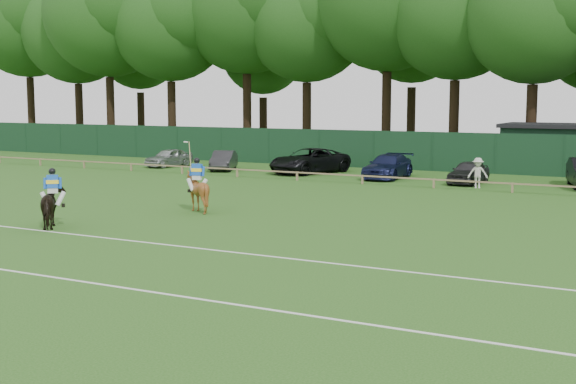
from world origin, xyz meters
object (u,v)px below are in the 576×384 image
Objects in this scene: horse_dark at (53,206)px; horse_chestnut at (197,192)px; sedan_grey at (224,161)px; spectator_left at (478,173)px; sedan_navy at (388,166)px; utility_shed at (572,148)px; sedan_silver at (169,158)px; suv_black at (309,161)px; hatch_grey at (469,172)px.

horse_chestnut is (2.32, 5.67, 0.04)m from horse_dark.
sedan_grey is 2.39× the size of spectator_left.
horse_dark reaches higher than sedan_navy.
utility_shed reaches higher than sedan_grey.
utility_shed is (24.68, 8.46, 0.91)m from sedan_silver.
spectator_left is at bearing -105.52° from utility_shed.
sedan_navy is 12.32m from utility_shed.
sedan_silver is 10.42m from suv_black.
hatch_grey is at bearing -8.86° from sedan_navy.
spectator_left is 11.32m from utility_shed.
horse_dark is 0.50× the size of sedan_grey.
utility_shed is (11.02, 24.61, 0.70)m from horse_chestnut.
horse_dark is 22.23m from sedan_navy.
sedan_grey is (4.63, -0.33, -0.00)m from sedan_silver.
sedan_navy is at bearing 176.43° from hatch_grey.
horse_chestnut is at bearing -155.19° from horse_dark.
horse_chestnut is at bearing -61.85° from suv_black.
suv_black is at bearing 171.76° from sedan_navy.
sedan_silver is 0.99× the size of hatch_grey.
hatch_grey is 0.44× the size of utility_shed.
hatch_grey is (20.69, -0.62, 0.01)m from sedan_silver.
utility_shed reaches higher than sedan_navy.
sedan_grey is 11.18m from sedan_navy.
spectator_left is (0.97, -1.80, 0.16)m from hatch_grey.
sedan_navy is (15.81, -0.05, 0.07)m from sedan_silver.
spectator_left is (5.85, -2.38, 0.10)m from sedan_navy.
suv_black is at bearing 147.09° from spectator_left.
horse_dark is 0.40× the size of sedan_navy.
spectator_left is at bearing -160.93° from horse_dark.
utility_shed is at bearing 56.27° from spectator_left.
utility_shed is at bearing -156.70° from horse_dark.
suv_black is (5.77, 0.86, 0.14)m from sedan_grey.
horse_chestnut is 18.22m from sedan_grey.
utility_shed is at bearing 46.14° from suv_black.
utility_shed is (3.99, 9.08, 0.91)m from hatch_grey.
sedan_navy is (4.47, 21.77, -0.11)m from horse_dark.
sedan_navy is at bearing -22.52° from sedan_grey.
horse_chestnut is at bearing -42.37° from sedan_silver.
sedan_grey is at bearing -177.91° from hatch_grey.
sedan_silver is at bearing -105.45° from horse_dark.
suv_black is at bearing -150.96° from utility_shed.
sedan_silver is 0.97× the size of sedan_grey.
horse_chestnut is 0.46× the size of sedan_silver.
suv_black is at bearing -130.51° from horse_dark.
hatch_grey is at bearing -25.01° from sedan_grey.
sedan_silver is at bearing -178.59° from hatch_grey.
hatch_grey is (4.88, -0.57, -0.06)m from sedan_navy.
sedan_silver is (-11.34, 21.82, -0.17)m from horse_dark.
horse_dark is at bearing -103.77° from sedan_navy.
sedan_grey is 0.69× the size of suv_black.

